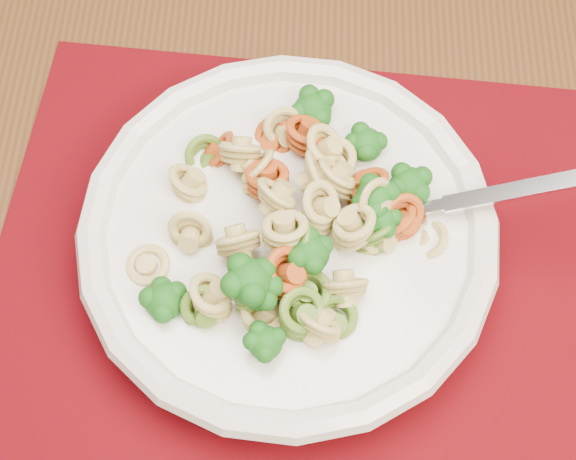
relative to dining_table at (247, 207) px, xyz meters
name	(u,v)px	position (x,y,z in m)	size (l,w,h in m)	color
dining_table	(247,207)	(0.00, 0.00, 0.00)	(1.45, 1.21, 0.69)	#4F3016
placemat	(307,264)	(0.01, -0.11, 0.11)	(0.42, 0.33, 0.00)	#4E0304
pasta_bowl	(288,236)	(0.00, -0.10, 0.14)	(0.27, 0.27, 0.05)	white
pasta_broccoli_heap	(288,226)	(0.00, -0.10, 0.15)	(0.23, 0.23, 0.06)	tan
fork	(405,212)	(0.07, -0.11, 0.15)	(0.19, 0.02, 0.01)	silver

